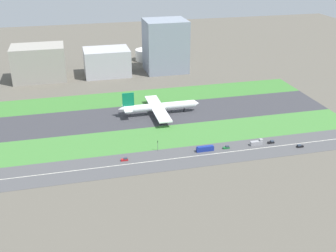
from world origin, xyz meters
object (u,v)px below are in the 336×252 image
(terminal_building, at_px, (39,63))
(hangar_building, at_px, (107,62))
(airliner, at_px, (158,107))
(truck_0, at_px, (257,143))
(bus_0, at_px, (205,149))
(fuel_tank_west, at_px, (118,55))
(car_0, at_px, (125,159))
(car_2, at_px, (271,142))
(car_1, at_px, (300,146))
(office_tower, at_px, (165,46))
(car_3, at_px, (226,147))
(traffic_light, at_px, (158,145))
(fuel_tank_centre, at_px, (147,55))

(terminal_building, distance_m, hangar_building, 65.68)
(airliner, height_order, truck_0, airliner)
(bus_0, distance_m, terminal_building, 212.59)
(terminal_building, height_order, fuel_tank_west, terminal_building)
(car_0, relative_size, car_2, 1.00)
(terminal_building, bearing_deg, truck_0, -51.39)
(car_1, height_order, office_tower, office_tower)
(car_3, height_order, traffic_light, traffic_light)
(car_2, xyz_separation_m, truck_0, (-10.72, -0.00, 0.75))
(airliner, xyz_separation_m, car_3, (31.03, -68.00, -5.31))
(traffic_light, xyz_separation_m, fuel_tank_west, (3.86, 219.01, 3.55))
(car_1, relative_size, bus_0, 0.38)
(bus_0, bearing_deg, hangar_building, 103.37)
(terminal_building, bearing_deg, fuel_tank_west, 28.49)
(fuel_tank_centre, bearing_deg, truck_0, -82.42)
(hangar_building, bearing_deg, car_1, -61.06)
(car_0, xyz_separation_m, terminal_building, (-56.16, 182.00, 15.81))
(car_1, distance_m, terminal_building, 258.09)
(office_tower, bearing_deg, car_0, -111.08)
(airliner, height_order, office_tower, office_tower)
(car_0, height_order, office_tower, office_tower)
(car_3, height_order, truck_0, truck_0)
(airliner, xyz_separation_m, terminal_building, (-92.75, 114.00, 10.50))
(car_1, relative_size, terminal_building, 0.09)
(traffic_light, height_order, fuel_tank_west, fuel_tank_west)
(airliner, height_order, fuel_tank_west, airliner)
(car_3, bearing_deg, fuel_tank_west, 100.20)
(office_tower, bearing_deg, truck_0, -84.04)
(car_2, relative_size, car_1, 1.00)
(hangar_building, bearing_deg, car_2, -63.57)
(hangar_building, bearing_deg, bus_0, -76.63)
(traffic_light, distance_m, fuel_tank_centre, 221.97)
(car_2, distance_m, traffic_light, 77.50)
(traffic_light, bearing_deg, car_2, -5.93)
(car_2, bearing_deg, car_1, -32.52)
(terminal_building, relative_size, fuel_tank_centre, 1.94)
(car_0, distance_m, bus_0, 52.69)
(car_2, bearing_deg, fuel_tank_centre, 100.22)
(car_0, xyz_separation_m, hangar_building, (9.43, 182.00, 12.35))
(office_tower, relative_size, fuel_tank_west, 2.34)
(bus_0, bearing_deg, car_0, 180.00)
(airliner, distance_m, fuel_tank_west, 159.31)
(traffic_light, bearing_deg, car_3, -10.13)
(airliner, distance_m, office_tower, 120.52)
(car_0, bearing_deg, car_1, -4.94)
(airliner, bearing_deg, car_0, -118.28)
(fuel_tank_west, bearing_deg, traffic_light, -91.01)
(truck_0, bearing_deg, car_3, 180.00)
(car_2, distance_m, fuel_tank_centre, 230.72)
(fuel_tank_centre, bearing_deg, terminal_building, -158.65)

